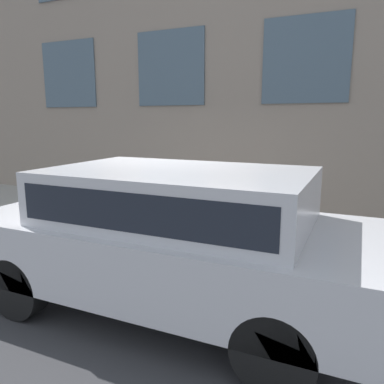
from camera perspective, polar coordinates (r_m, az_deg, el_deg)
ground_plane at (r=5.88m, az=-4.18°, el=-10.11°), size 80.00×80.00×0.00m
sidewalk at (r=7.20m, az=1.81°, el=-5.51°), size 3.14×60.00×0.14m
fire_hydrant at (r=6.12m, az=0.75°, el=-3.59°), size 0.32×0.43×0.85m
person at (r=6.66m, az=-0.69°, el=-0.01°), size 0.28×0.19×1.17m
parked_truck_silver_near at (r=4.15m, az=-2.93°, el=-5.71°), size 1.99×4.45×1.60m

